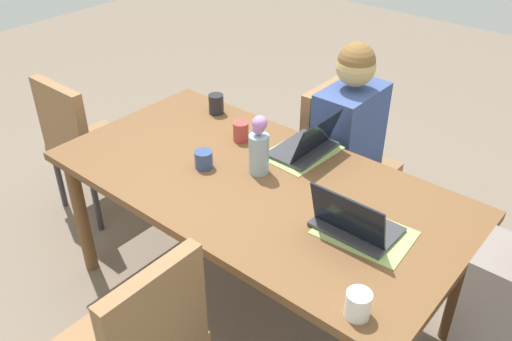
{
  "coord_description": "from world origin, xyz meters",
  "views": [
    {
      "loc": [
        1.29,
        -1.54,
        2.12
      ],
      "look_at": [
        0.0,
        0.0,
        0.8
      ],
      "focal_mm": 38.09,
      "sensor_mm": 36.0,
      "label": 1
    }
  ],
  "objects_px": {
    "coffee_mug_near_left": "(358,304)",
    "person_far_left_near": "(346,159)",
    "coffee_mug_centre_left": "(216,104)",
    "coffee_mug_near_right": "(204,159)",
    "chair_far_left_near": "(340,154)",
    "coffee_mug_centre_right": "(241,131)",
    "chair_head_left_right_near": "(85,141)",
    "chair_near_left_far": "(140,339)",
    "flower_vase": "(259,145)",
    "dining_table": "(256,194)",
    "laptop_far_left_near": "(307,145)",
    "laptop_head_right_left_mid": "(354,223)"
  },
  "relations": [
    {
      "from": "dining_table",
      "to": "laptop_far_left_near",
      "type": "xyz_separation_m",
      "value": [
        0.04,
        0.33,
        0.12
      ]
    },
    {
      "from": "chair_head_left_right_near",
      "to": "flower_vase",
      "type": "xyz_separation_m",
      "value": [
        1.26,
        0.11,
        0.4
      ]
    },
    {
      "from": "chair_head_left_right_near",
      "to": "laptop_head_right_left_mid",
      "type": "height_order",
      "value": "laptop_head_right_left_mid"
    },
    {
      "from": "person_far_left_near",
      "to": "coffee_mug_near_right",
      "type": "bearing_deg",
      "value": -109.78
    },
    {
      "from": "chair_near_left_far",
      "to": "coffee_mug_near_right",
      "type": "xyz_separation_m",
      "value": [
        -0.36,
        0.72,
        0.3
      ]
    },
    {
      "from": "person_far_left_near",
      "to": "dining_table",
      "type": "bearing_deg",
      "value": -92.87
    },
    {
      "from": "person_far_left_near",
      "to": "chair_near_left_far",
      "type": "relative_size",
      "value": 1.33
    },
    {
      "from": "chair_near_left_far",
      "to": "flower_vase",
      "type": "height_order",
      "value": "flower_vase"
    },
    {
      "from": "laptop_head_right_left_mid",
      "to": "coffee_mug_near_right",
      "type": "relative_size",
      "value": 3.82
    },
    {
      "from": "coffee_mug_near_right",
      "to": "coffee_mug_centre_right",
      "type": "relative_size",
      "value": 0.84
    },
    {
      "from": "chair_head_left_right_near",
      "to": "laptop_head_right_left_mid",
      "type": "distance_m",
      "value": 1.84
    },
    {
      "from": "coffee_mug_near_left",
      "to": "coffee_mug_near_right",
      "type": "relative_size",
      "value": 1.15
    },
    {
      "from": "chair_far_left_near",
      "to": "coffee_mug_centre_left",
      "type": "xyz_separation_m",
      "value": [
        -0.55,
        -0.43,
        0.31
      ]
    },
    {
      "from": "coffee_mug_near_right",
      "to": "coffee_mug_centre_left",
      "type": "height_order",
      "value": "coffee_mug_centre_left"
    },
    {
      "from": "chair_far_left_near",
      "to": "coffee_mug_centre_right",
      "type": "distance_m",
      "value": 0.69
    },
    {
      "from": "chair_head_left_right_near",
      "to": "chair_near_left_far",
      "type": "bearing_deg",
      "value": -28.01
    },
    {
      "from": "person_far_left_near",
      "to": "chair_near_left_far",
      "type": "bearing_deg",
      "value": -87.44
    },
    {
      "from": "chair_head_left_right_near",
      "to": "coffee_mug_near_left",
      "type": "relative_size",
      "value": 9.31
    },
    {
      "from": "coffee_mug_centre_left",
      "to": "laptop_far_left_near",
      "type": "bearing_deg",
      "value": -2.72
    },
    {
      "from": "person_far_left_near",
      "to": "chair_near_left_far",
      "type": "height_order",
      "value": "person_far_left_near"
    },
    {
      "from": "flower_vase",
      "to": "coffee_mug_near_left",
      "type": "xyz_separation_m",
      "value": [
        0.79,
        -0.45,
        -0.1
      ]
    },
    {
      "from": "coffee_mug_near_left",
      "to": "coffee_mug_centre_right",
      "type": "relative_size",
      "value": 0.97
    },
    {
      "from": "coffee_mug_near_left",
      "to": "flower_vase",
      "type": "bearing_deg",
      "value": 150.35
    },
    {
      "from": "person_far_left_near",
      "to": "coffee_mug_centre_left",
      "type": "relative_size",
      "value": 11.1
    },
    {
      "from": "flower_vase",
      "to": "coffee_mug_centre_right",
      "type": "height_order",
      "value": "flower_vase"
    },
    {
      "from": "chair_near_left_far",
      "to": "coffee_mug_centre_left",
      "type": "relative_size",
      "value": 8.36
    },
    {
      "from": "coffee_mug_near_right",
      "to": "chair_far_left_near",
      "type": "bearing_deg",
      "value": 76.05
    },
    {
      "from": "flower_vase",
      "to": "coffee_mug_near_right",
      "type": "xyz_separation_m",
      "value": [
        -0.22,
        -0.13,
        -0.1
      ]
    },
    {
      "from": "dining_table",
      "to": "coffee_mug_centre_right",
      "type": "bearing_deg",
      "value": 142.0
    },
    {
      "from": "chair_far_left_near",
      "to": "coffee_mug_centre_left",
      "type": "bearing_deg",
      "value": -141.9
    },
    {
      "from": "laptop_head_right_left_mid",
      "to": "person_far_left_near",
      "type": "bearing_deg",
      "value": 122.39
    },
    {
      "from": "chair_near_left_far",
      "to": "chair_head_left_right_near",
      "type": "xyz_separation_m",
      "value": [
        -1.39,
        0.74,
        0.0
      ]
    },
    {
      "from": "dining_table",
      "to": "chair_near_left_far",
      "type": "height_order",
      "value": "chair_near_left_far"
    },
    {
      "from": "chair_far_left_near",
      "to": "laptop_head_right_left_mid",
      "type": "height_order",
      "value": "laptop_head_right_left_mid"
    },
    {
      "from": "coffee_mug_near_left",
      "to": "person_far_left_near",
      "type": "bearing_deg",
      "value": 122.62
    },
    {
      "from": "dining_table",
      "to": "laptop_head_right_left_mid",
      "type": "xyz_separation_m",
      "value": [
        0.53,
        -0.04,
        0.12
      ]
    },
    {
      "from": "chair_far_left_near",
      "to": "flower_vase",
      "type": "height_order",
      "value": "flower_vase"
    },
    {
      "from": "coffee_mug_centre_left",
      "to": "flower_vase",
      "type": "bearing_deg",
      "value": -28.79
    },
    {
      "from": "chair_near_left_far",
      "to": "coffee_mug_near_right",
      "type": "bearing_deg",
      "value": 116.47
    },
    {
      "from": "laptop_head_right_left_mid",
      "to": "coffee_mug_near_left",
      "type": "bearing_deg",
      "value": -56.88
    },
    {
      "from": "coffee_mug_near_right",
      "to": "person_far_left_near",
      "type": "bearing_deg",
      "value": 70.22
    },
    {
      "from": "dining_table",
      "to": "laptop_far_left_near",
      "type": "bearing_deg",
      "value": 83.33
    },
    {
      "from": "chair_head_left_right_near",
      "to": "laptop_far_left_near",
      "type": "bearing_deg",
      "value": 16.19
    },
    {
      "from": "flower_vase",
      "to": "laptop_far_left_near",
      "type": "bearing_deg",
      "value": 75.7
    },
    {
      "from": "flower_vase",
      "to": "laptop_head_right_left_mid",
      "type": "relative_size",
      "value": 0.89
    },
    {
      "from": "flower_vase",
      "to": "coffee_mug_near_right",
      "type": "height_order",
      "value": "flower_vase"
    },
    {
      "from": "chair_near_left_far",
      "to": "coffee_mug_centre_left",
      "type": "distance_m",
      "value": 1.38
    },
    {
      "from": "person_far_left_near",
      "to": "coffee_mug_near_right",
      "type": "distance_m",
      "value": 0.9
    },
    {
      "from": "person_far_left_near",
      "to": "coffee_mug_near_left",
      "type": "height_order",
      "value": "person_far_left_near"
    },
    {
      "from": "chair_far_left_near",
      "to": "flower_vase",
      "type": "relative_size",
      "value": 3.16
    }
  ]
}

